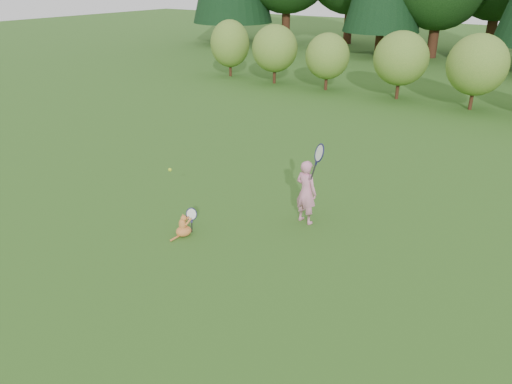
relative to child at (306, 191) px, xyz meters
The scene contains 5 objects.
ground 1.90m from the child, 126.59° to the right, with size 100.00×100.00×0.00m, color #245718.
shrub_row 11.66m from the child, 95.16° to the left, with size 28.00×3.00×2.80m, color #477725, non-canonical shape.
child is the anchor object (origin of this frame).
cat 2.60m from the child, 132.29° to the right, with size 0.45×0.70×0.62m.
tennis_ball 2.82m from the child, 143.38° to the right, with size 0.07×0.07×0.07m.
Camera 1 is at (5.54, -6.93, 4.84)m, focal length 35.00 mm.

